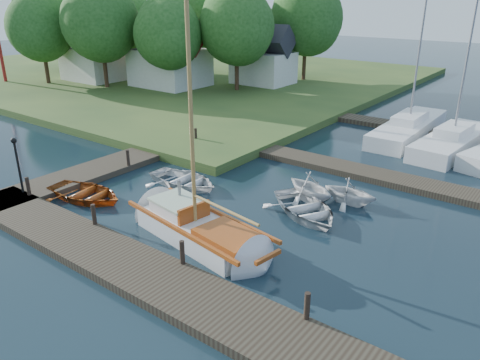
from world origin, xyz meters
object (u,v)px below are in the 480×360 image
Objects in this scene: marina_boat_1 at (409,127)px; house_c at (263,60)px; sailboat at (202,232)px; tree_5 at (128,22)px; mooring_post_3 at (307,306)px; tender_d at (350,190)px; mooring_post_5 at (196,135)px; dinghy at (85,191)px; tree_2 at (168,33)px; lamp_post at (17,158)px; tender_a at (184,178)px; mooring_post_4 at (128,158)px; tender_b at (310,185)px; marina_boat_2 at (453,140)px; tree_1 at (101,21)px; tree_4 at (197,14)px; mooring_post_2 at (182,252)px; tree_0 at (41,26)px; tree_7 at (307,17)px; house_b at (95,55)px; tree_3 at (237,25)px; mooring_post_1 at (94,214)px; mooring_post_0 at (28,186)px; tree_6 at (61,20)px; tender_c at (306,206)px; house_a at (170,58)px.

marina_boat_1 is 17.74m from house_c.
sailboat reaches higher than tree_5.
mooring_post_3 is 8.46m from tender_d.
mooring_post_5 is at bearing 142.43° from mooring_post_3.
tree_2 reaches higher than dinghy.
tender_a is (4.54, 5.26, -1.50)m from lamp_post.
mooring_post_4 is 9.26m from tender_b.
house_c is (-18.97, 8.60, 2.02)m from marina_boat_2.
tree_5 is at bearing 79.73° from marina_boat_1.
tree_1 is 0.95× the size of tree_4.
tree_0 is (-31.50, 15.05, 4.83)m from mooring_post_2.
tree_1 is 0.98× the size of tree_7.
tree_1 is (-28.97, -1.35, 5.53)m from marina_boat_2.
tree_5 is at bearing 108.28° from house_b.
mooring_post_3 is 0.08× the size of marina_boat_1.
dinghy is at bearing -70.56° from mooring_post_4.
marina_boat_2 reaches higher than mooring_post_2.
mooring_post_2 is at bearing 180.00° from mooring_post_3.
tree_2 is (-19.50, 19.05, 4.55)m from mooring_post_2.
tree_1 is at bearing -149.04° from tree_3.
mooring_post_1 is at bearing -37.23° from house_b.
tree_5 is (-23.00, 15.05, 4.72)m from mooring_post_5.
dinghy is 1.49× the size of tender_b.
marina_boat_2 is at bearing -1.05° from house_b.
mooring_post_3 reaches higher than dinghy.
tree_2 is at bearing 46.22° from tender_a.
sailboat is at bearing 114.06° from mooring_post_2.
mooring_post_4 is 0.32× the size of tender_b.
tender_b reaches higher than mooring_post_5.
mooring_post_4 is 25.32m from house_b.
tree_2 is (-12.21, 17.47, 4.87)m from dinghy.
mooring_post_4 is 0.15× the size of house_c.
tender_d is at bearing 16.38° from mooring_post_4.
tender_a is at bearing -40.69° from dinghy.
mooring_post_3 is at bearing -9.93° from sailboat.
tree_0 is (-23.00, 5.05, 4.83)m from mooring_post_5.
tree_4 is at bearing 153.43° from tree_3.
mooring_post_0 is 0.22× the size of dinghy.
mooring_post_5 is 0.33× the size of lamp_post.
tree_5 reaches higher than mooring_post_0.
tree_6 is at bearing -174.81° from tree_3.
sailboat is at bearing 174.82° from marina_boat_1.
tree_2 is at bearing -116.57° from tree_7.
tree_4 is at bearing 124.22° from mooring_post_4.
house_b is 0.68× the size of tree_6.
house_a is at bearing 87.76° from tender_c.
marina_boat_2 is (12.47, 18.40, -0.13)m from mooring_post_0.
mooring_post_2 reaches higher than tender_c.
mooring_post_2 is 0.08× the size of sailboat.
tender_c is 2.33m from tender_d.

